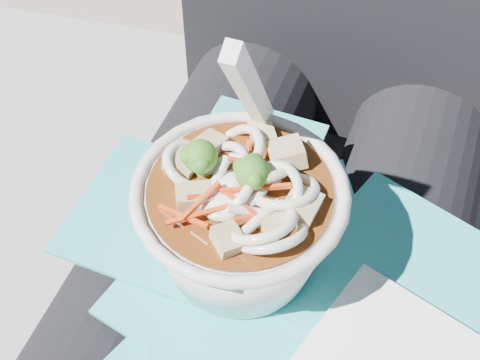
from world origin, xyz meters
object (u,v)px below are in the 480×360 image
(lap, at_px, (264,295))
(person_body, at_px, (299,192))
(stone_ledge, at_px, (295,307))
(udon_bowl, at_px, (240,215))
(plastic_bag, at_px, (283,289))

(lap, height_order, person_body, person_body)
(stone_ledge, height_order, udon_bowl, udon_bowl)
(person_body, relative_size, plastic_bag, 2.52)
(udon_bowl, bearing_deg, person_body, 82.87)
(udon_bowl, bearing_deg, lap, 55.49)
(stone_ledge, distance_m, udon_bowl, 0.45)
(plastic_bag, xyz_separation_m, udon_bowl, (-0.04, 0.01, 0.06))
(lap, height_order, plastic_bag, plastic_bag)
(stone_ledge, xyz_separation_m, person_body, (0.00, -0.06, 0.31))
(stone_ledge, xyz_separation_m, lap, (0.00, -0.15, 0.28))
(stone_ledge, distance_m, plastic_bag, 0.40)
(stone_ledge, height_order, person_body, person_body)
(lap, bearing_deg, udon_bowl, -124.51)
(person_body, bearing_deg, plastic_bag, -79.22)
(person_body, distance_m, udon_bowl, 0.15)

